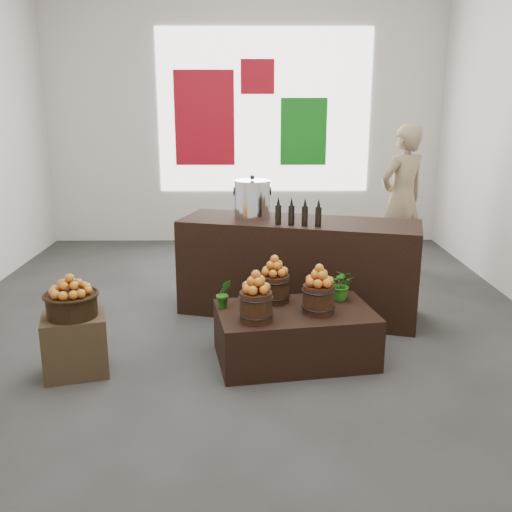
{
  "coord_description": "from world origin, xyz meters",
  "views": [
    {
      "loc": [
        0.09,
        -5.37,
        2.12
      ],
      "look_at": [
        0.14,
        -0.4,
        0.79
      ],
      "focal_mm": 40.0,
      "sensor_mm": 36.0,
      "label": 1
    }
  ],
  "objects_px": {
    "shopper": "(402,199)",
    "stock_pot_left": "(252,200)",
    "crate": "(75,345)",
    "display_table": "(295,335)",
    "wicker_basket": "(72,305)",
    "counter": "(298,267)"
  },
  "relations": [
    {
      "from": "shopper",
      "to": "stock_pot_left",
      "type": "bearing_deg",
      "value": 6.8
    },
    {
      "from": "crate",
      "to": "shopper",
      "type": "xyz_separation_m",
      "value": [
        3.33,
        2.9,
        0.69
      ]
    },
    {
      "from": "shopper",
      "to": "display_table",
      "type": "bearing_deg",
      "value": 30.3
    },
    {
      "from": "wicker_basket",
      "to": "display_table",
      "type": "bearing_deg",
      "value": 7.76
    },
    {
      "from": "display_table",
      "to": "wicker_basket",
      "type": "bearing_deg",
      "value": 178.06
    },
    {
      "from": "crate",
      "to": "wicker_basket",
      "type": "distance_m",
      "value": 0.34
    },
    {
      "from": "crate",
      "to": "wicker_basket",
      "type": "xyz_separation_m",
      "value": [
        0.0,
        0.0,
        0.34
      ]
    },
    {
      "from": "crate",
      "to": "stock_pot_left",
      "type": "distance_m",
      "value": 2.27
    },
    {
      "from": "crate",
      "to": "stock_pot_left",
      "type": "relative_size",
      "value": 1.33
    },
    {
      "from": "counter",
      "to": "stock_pot_left",
      "type": "relative_size",
      "value": 6.47
    },
    {
      "from": "crate",
      "to": "wicker_basket",
      "type": "height_order",
      "value": "wicker_basket"
    },
    {
      "from": "display_table",
      "to": "counter",
      "type": "bearing_deg",
      "value": 74.4
    },
    {
      "from": "crate",
      "to": "shopper",
      "type": "bearing_deg",
      "value": 41.07
    },
    {
      "from": "crate",
      "to": "display_table",
      "type": "relative_size",
      "value": 0.38
    },
    {
      "from": "wicker_basket",
      "to": "shopper",
      "type": "xyz_separation_m",
      "value": [
        3.33,
        2.9,
        0.36
      ]
    },
    {
      "from": "counter",
      "to": "shopper",
      "type": "bearing_deg",
      "value": 62.46
    },
    {
      "from": "crate",
      "to": "shopper",
      "type": "relative_size",
      "value": 0.26
    },
    {
      "from": "wicker_basket",
      "to": "display_table",
      "type": "xyz_separation_m",
      "value": [
        1.78,
        0.24,
        -0.36
      ]
    },
    {
      "from": "crate",
      "to": "display_table",
      "type": "bearing_deg",
      "value": 7.76
    },
    {
      "from": "wicker_basket",
      "to": "counter",
      "type": "distance_m",
      "value": 2.35
    },
    {
      "from": "display_table",
      "to": "counter",
      "type": "distance_m",
      "value": 1.17
    },
    {
      "from": "crate",
      "to": "counter",
      "type": "height_order",
      "value": "counter"
    }
  ]
}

